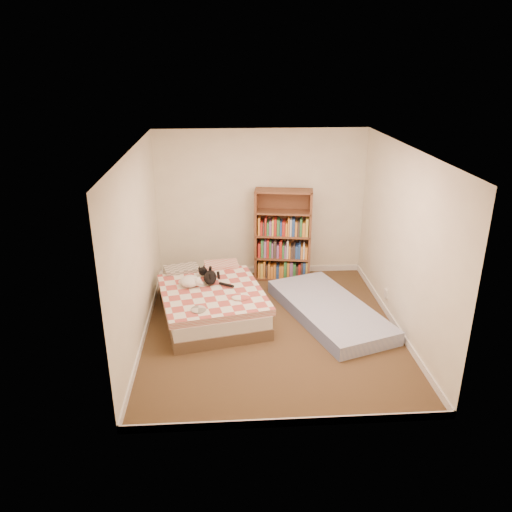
{
  "coord_description": "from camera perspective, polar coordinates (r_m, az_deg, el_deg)",
  "views": [
    {
      "loc": [
        -0.62,
        -6.09,
        3.54
      ],
      "look_at": [
        -0.2,
        0.3,
        0.99
      ],
      "focal_mm": 35.0,
      "sensor_mm": 36.0,
      "label": 1
    }
  ],
  "objects": [
    {
      "name": "bookshelf",
      "position": [
        8.44,
        3.04,
        1.07
      ],
      "size": [
        0.99,
        0.46,
        1.56
      ],
      "rotation": [
        0.0,
        0.0,
        -0.16
      ],
      "color": "brown",
      "rests_on": "room"
    },
    {
      "name": "floor_mattress",
      "position": [
        7.42,
        8.34,
        -6.15
      ],
      "size": [
        1.64,
        2.39,
        0.2
      ],
      "primitive_type": "cube",
      "rotation": [
        0.0,
        0.0,
        0.33
      ],
      "color": "#7384BF",
      "rests_on": "room"
    },
    {
      "name": "white_dog",
      "position": [
        7.27,
        -7.49,
        -2.88
      ],
      "size": [
        0.36,
        0.38,
        0.15
      ],
      "rotation": [
        0.0,
        0.0,
        0.33
      ],
      "color": "white",
      "rests_on": "bed"
    },
    {
      "name": "black_cat",
      "position": [
        7.42,
        -5.23,
        -2.32
      ],
      "size": [
        0.38,
        0.73,
        0.16
      ],
      "rotation": [
        0.0,
        0.0,
        0.51
      ],
      "color": "black",
      "rests_on": "bed"
    },
    {
      "name": "bed",
      "position": [
        7.38,
        -5.18,
        -5.0
      ],
      "size": [
        1.7,
        2.14,
        0.51
      ],
      "rotation": [
        0.0,
        0.0,
        0.21
      ],
      "color": "brown",
      "rests_on": "room"
    },
    {
      "name": "room",
      "position": [
        6.55,
        1.89,
        0.77
      ],
      "size": [
        3.51,
        4.01,
        2.51
      ],
      "color": "#492F1F",
      "rests_on": "ground"
    }
  ]
}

